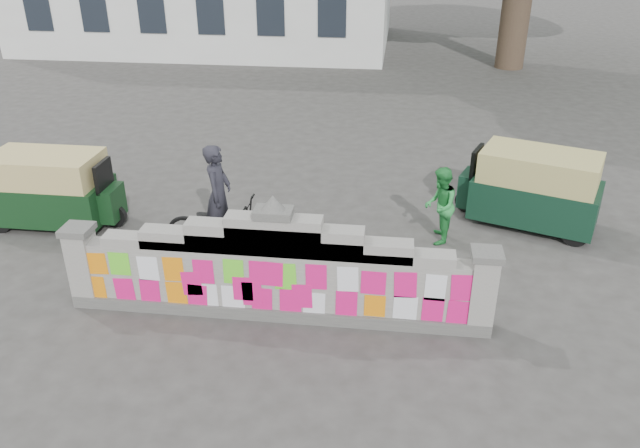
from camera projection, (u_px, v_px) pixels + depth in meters
The scene contains 7 objects.
ground at pixel (277, 315), 9.60m from camera, with size 100.00×100.00×0.00m, color #383533.
parapet_wall at pixel (276, 273), 9.25m from camera, with size 6.48×0.44×2.01m.
cyclist_bike at pixel (221, 226), 11.12m from camera, with size 0.71×2.02×1.06m, color black.
cyclist_rider at pixel (219, 207), 10.96m from camera, with size 0.66×0.43×1.80m, color #23222B.
pedestrian at pixel (440, 206), 11.42m from camera, with size 0.71×0.55×1.46m, color green.
rickshaw_left at pixel (52, 188), 12.10m from camera, with size 2.61×1.21×1.44m.
rickshaw_right at pixel (533, 188), 12.06m from camera, with size 2.79×1.99×1.50m.
Camera 1 is at (1.65, -7.81, 5.55)m, focal length 35.00 mm.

